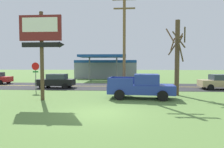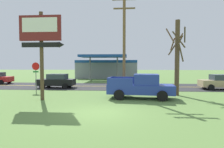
% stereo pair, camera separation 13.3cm
% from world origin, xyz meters
% --- Properties ---
extents(ground_plane, '(180.00, 180.00, 0.00)m').
position_xyz_m(ground_plane, '(0.00, 0.00, 0.00)').
color(ground_plane, '#5B7F3D').
extents(road_asphalt, '(140.00, 8.00, 0.02)m').
position_xyz_m(road_asphalt, '(0.00, 13.00, 0.01)').
color(road_asphalt, '#2B2B2D').
rests_on(road_asphalt, ground).
extents(road_centre_line, '(126.00, 0.20, 0.01)m').
position_xyz_m(road_centre_line, '(0.00, 13.00, 0.02)').
color(road_centre_line, gold).
rests_on(road_centre_line, road_asphalt).
extents(motel_sign, '(3.44, 0.54, 6.69)m').
position_xyz_m(motel_sign, '(-4.94, 3.35, 4.70)').
color(motel_sign, brown).
rests_on(motel_sign, ground).
extents(stop_sign, '(0.80, 0.08, 2.95)m').
position_xyz_m(stop_sign, '(-7.70, 7.93, 2.03)').
color(stop_sign, slate).
rests_on(stop_sign, ground).
extents(utility_pole, '(2.17, 0.26, 9.08)m').
position_xyz_m(utility_pole, '(1.20, 6.87, 4.88)').
color(utility_pole, brown).
rests_on(utility_pole, ground).
extents(bare_tree, '(1.75, 1.61, 6.62)m').
position_xyz_m(bare_tree, '(5.86, 6.64, 3.51)').
color(bare_tree, brown).
rests_on(bare_tree, ground).
extents(gas_station, '(12.00, 11.50, 4.40)m').
position_xyz_m(gas_station, '(-2.63, 28.32, 1.94)').
color(gas_station, gray).
rests_on(gas_station, ground).
extents(pickup_blue_parked_on_lawn, '(5.34, 2.57, 1.96)m').
position_xyz_m(pickup_blue_parked_on_lawn, '(2.62, 4.75, 0.96)').
color(pickup_blue_parked_on_lawn, '#233893').
rests_on(pickup_blue_parked_on_lawn, ground).
extents(car_tan_near_lane, '(4.20, 2.00, 1.64)m').
position_xyz_m(car_tan_near_lane, '(11.62, 11.00, 0.83)').
color(car_tan_near_lane, tan).
rests_on(car_tan_near_lane, ground).
extents(car_black_far_lane, '(4.20, 2.00, 1.64)m').
position_xyz_m(car_black_far_lane, '(-6.71, 11.00, 0.83)').
color(car_black_far_lane, black).
rests_on(car_black_far_lane, ground).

